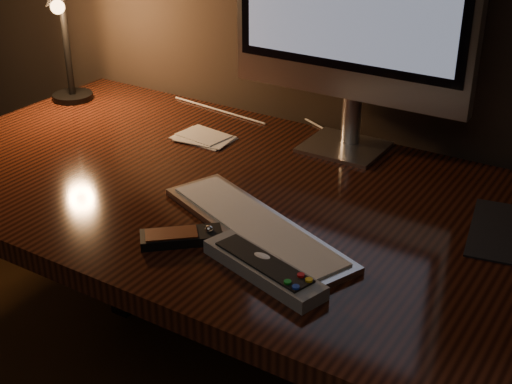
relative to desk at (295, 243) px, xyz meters
The scene contains 8 objects.
desk is the anchor object (origin of this frame).
keyboard 0.23m from the desk, 82.84° to the right, with size 0.42×0.12×0.02m, color silver.
mouse 0.33m from the desk, 70.91° to the right, with size 0.10×0.05×0.02m, color white.
media_remote 0.32m from the desk, 102.40° to the right, with size 0.14×0.13×0.03m.
tv_remote 0.35m from the desk, 70.00° to the right, with size 0.24×0.12×0.03m.
papers 0.34m from the desk, 161.33° to the left, with size 0.13×0.09×0.01m, color white.
desk_lamp 0.81m from the desk, behind, with size 0.16×0.18×0.35m.
cable 0.37m from the desk, 130.09° to the left, with size 0.00×0.00×0.57m, color white.
Camera 1 is at (0.60, 0.83, 1.37)m, focal length 50.00 mm.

